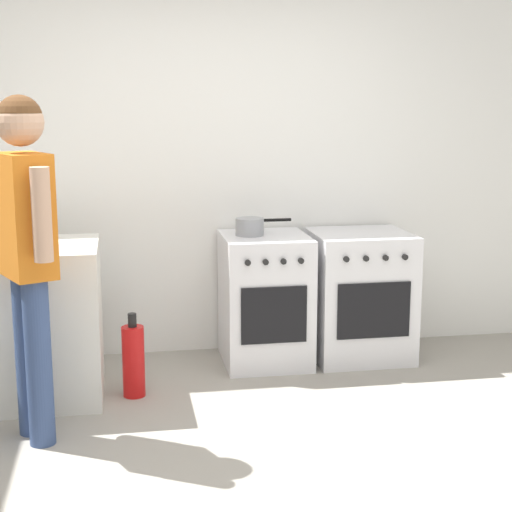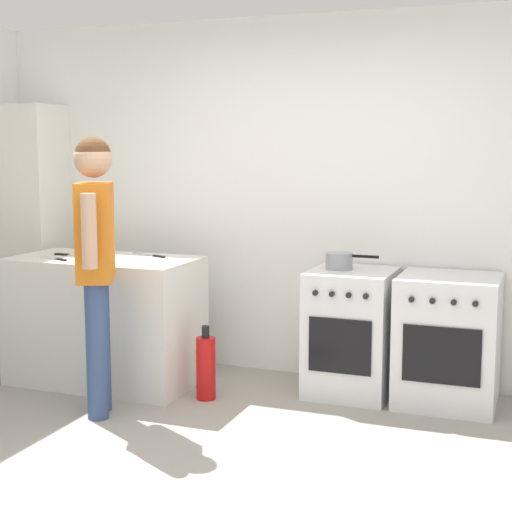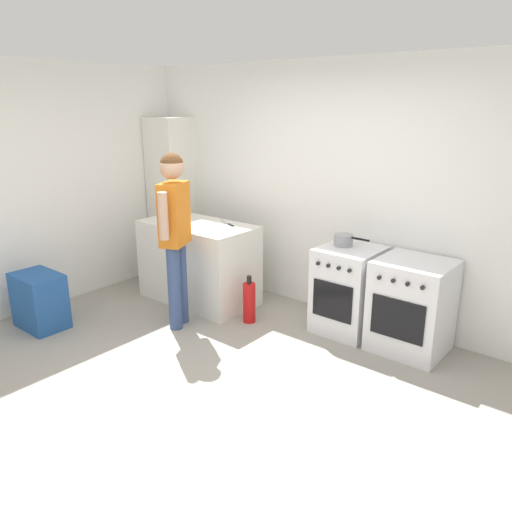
# 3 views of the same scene
# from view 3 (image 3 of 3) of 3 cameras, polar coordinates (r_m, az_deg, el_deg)

# --- Properties ---
(ground_plane) EXTENTS (8.00, 8.00, 0.00)m
(ground_plane) POSITION_cam_3_polar(r_m,az_deg,el_deg) (4.19, -5.17, -14.23)
(ground_plane) COLOR gray
(back_wall) EXTENTS (6.00, 0.10, 2.60)m
(back_wall) POSITION_cam_3_polar(r_m,az_deg,el_deg) (5.22, 9.70, 7.25)
(back_wall) COLOR white
(back_wall) RESTS_ON ground
(side_wall_left) EXTENTS (0.10, 3.10, 2.60)m
(side_wall_left) POSITION_cam_3_polar(r_m,az_deg,el_deg) (5.98, -20.97, 7.62)
(side_wall_left) COLOR white
(side_wall_left) RESTS_ON ground
(counter_unit) EXTENTS (1.30, 0.70, 0.90)m
(counter_unit) POSITION_cam_3_polar(r_m,az_deg,el_deg) (5.66, -6.58, -0.72)
(counter_unit) COLOR silver
(counter_unit) RESTS_ON ground
(oven_left) EXTENTS (0.55, 0.62, 0.85)m
(oven_left) POSITION_cam_3_polar(r_m,az_deg,el_deg) (4.97, 10.53, -3.79)
(oven_left) COLOR silver
(oven_left) RESTS_ON ground
(oven_right) EXTENTS (0.64, 0.62, 0.85)m
(oven_right) POSITION_cam_3_polar(r_m,az_deg,el_deg) (4.72, 17.38, -5.46)
(oven_right) COLOR silver
(oven_right) RESTS_ON ground
(pot) EXTENTS (0.36, 0.18, 0.11)m
(pot) POSITION_cam_3_polar(r_m,az_deg,el_deg) (4.88, 9.99, 1.81)
(pot) COLOR gray
(pot) RESTS_ON oven_left
(knife_chef) EXTENTS (0.29, 0.16, 0.01)m
(knife_chef) POSITION_cam_3_polar(r_m,az_deg,el_deg) (5.62, -10.03, 3.82)
(knife_chef) COLOR silver
(knife_chef) RESTS_ON counter_unit
(knife_bread) EXTENTS (0.33, 0.17, 0.01)m
(knife_bread) POSITION_cam_3_polar(r_m,az_deg,el_deg) (5.50, -3.33, 3.77)
(knife_bread) COLOR silver
(knife_bread) RESTS_ON counter_unit
(knife_utility) EXTENTS (0.25, 0.04, 0.01)m
(knife_utility) POSITION_cam_3_polar(r_m,az_deg,el_deg) (5.75, -8.71, 4.19)
(knife_utility) COLOR silver
(knife_utility) RESTS_ON counter_unit
(person) EXTENTS (0.32, 0.53, 1.73)m
(person) POSITION_cam_3_polar(r_m,az_deg,el_deg) (4.86, -9.28, 3.57)
(person) COLOR #384C7A
(person) RESTS_ON ground
(fire_extinguisher) EXTENTS (0.13, 0.13, 0.50)m
(fire_extinguisher) POSITION_cam_3_polar(r_m,az_deg,el_deg) (5.13, -0.78, -5.29)
(fire_extinguisher) COLOR red
(fire_extinguisher) RESTS_ON ground
(recycling_crate_lower) EXTENTS (0.52, 0.36, 0.28)m
(recycling_crate_lower) POSITION_cam_3_polar(r_m,az_deg,el_deg) (5.50, -23.32, -6.06)
(recycling_crate_lower) COLOR #235193
(recycling_crate_lower) RESTS_ON ground
(recycling_crate_upper) EXTENTS (0.52, 0.36, 0.28)m
(recycling_crate_upper) POSITION_cam_3_polar(r_m,az_deg,el_deg) (5.40, -23.67, -3.33)
(recycling_crate_upper) COLOR #235193
(recycling_crate_upper) RESTS_ON recycling_crate_lower
(larder_cabinet) EXTENTS (0.48, 0.44, 2.00)m
(larder_cabinet) POSITION_cam_3_polar(r_m,az_deg,el_deg) (6.52, -9.57, 6.55)
(larder_cabinet) COLOR silver
(larder_cabinet) RESTS_ON ground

